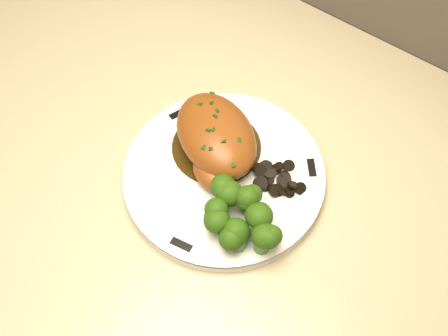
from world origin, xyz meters
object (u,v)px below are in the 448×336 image
Objects in this scene: counter at (81,179)px; chicken_breast at (216,139)px; broccoli_florets at (242,217)px; plate at (224,176)px.

chicken_breast is at bearing 0.59° from counter.
broccoli_florets is (0.44, -0.06, 0.44)m from counter.
plate is (0.38, -0.02, 0.41)m from counter.
plate is 2.60× the size of broccoli_florets.
counter is 12.02× the size of chicken_breast.
broccoli_florets is at bearing -37.78° from plate.
counter is 7.73× the size of plate.
counter is 20.07× the size of broccoli_florets.
broccoli_florets is at bearing -8.74° from chicken_breast.
chicken_breast is (-0.03, 0.02, 0.03)m from plate.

